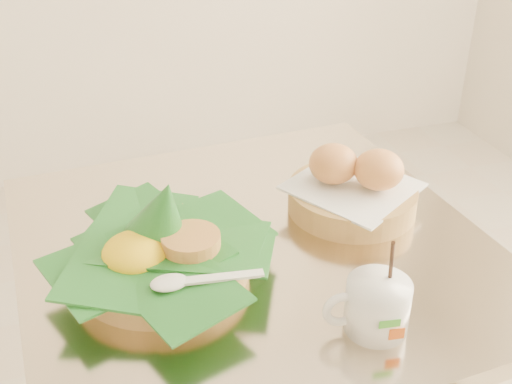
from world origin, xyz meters
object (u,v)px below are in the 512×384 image
object	(u,v)px
bread_basket	(353,188)
coffee_mug	(376,305)
cafe_table	(254,349)
rice_basket	(161,249)

from	to	relation	value
bread_basket	coffee_mug	distance (m)	0.29
cafe_table	coffee_mug	bearing A→B (deg)	-69.36
cafe_table	bread_basket	xyz separation A→B (m)	(0.19, 0.04, 0.26)
bread_basket	coffee_mug	world-z (taller)	coffee_mug
bread_basket	coffee_mug	bearing A→B (deg)	-109.88
bread_basket	coffee_mug	xyz separation A→B (m)	(-0.10, -0.27, -0.00)
cafe_table	bread_basket	size ratio (longest dim) A/B	3.02
cafe_table	rice_basket	xyz separation A→B (m)	(-0.15, -0.03, 0.26)
rice_basket	bread_basket	xyz separation A→B (m)	(0.33, 0.08, -0.00)
cafe_table	coffee_mug	distance (m)	0.36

